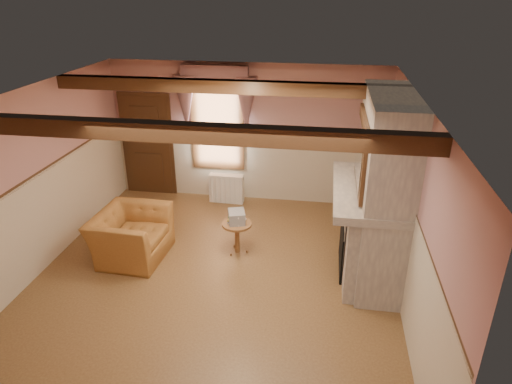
% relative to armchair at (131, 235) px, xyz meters
% --- Properties ---
extents(floor, '(5.50, 6.00, 0.01)m').
position_rel_armchair_xyz_m(floor, '(1.48, -0.41, -0.39)').
color(floor, brown).
rests_on(floor, ground).
extents(ceiling, '(5.50, 6.00, 0.01)m').
position_rel_armchair_xyz_m(ceiling, '(1.48, -0.41, 2.41)').
color(ceiling, silver).
rests_on(ceiling, wall_back).
extents(wall_back, '(5.50, 0.02, 2.80)m').
position_rel_armchair_xyz_m(wall_back, '(1.48, 2.59, 1.01)').
color(wall_back, tan).
rests_on(wall_back, floor).
extents(wall_front, '(5.50, 0.02, 2.80)m').
position_rel_armchair_xyz_m(wall_front, '(1.48, -3.41, 1.01)').
color(wall_front, tan).
rests_on(wall_front, floor).
extents(wall_left, '(0.02, 6.00, 2.80)m').
position_rel_armchair_xyz_m(wall_left, '(-1.27, -0.41, 1.01)').
color(wall_left, tan).
rests_on(wall_left, floor).
extents(wall_right, '(0.02, 6.00, 2.80)m').
position_rel_armchair_xyz_m(wall_right, '(4.23, -0.41, 1.01)').
color(wall_right, tan).
rests_on(wall_right, floor).
extents(wainscot, '(5.50, 6.00, 1.50)m').
position_rel_armchair_xyz_m(wainscot, '(1.48, -0.41, 0.36)').
color(wainscot, beige).
rests_on(wainscot, floor).
extents(chair_rail, '(5.50, 6.00, 0.08)m').
position_rel_armchair_xyz_m(chair_rail, '(1.48, -0.41, 1.11)').
color(chair_rail, black).
rests_on(chair_rail, wainscot).
extents(firebox, '(0.20, 0.95, 0.90)m').
position_rel_armchair_xyz_m(firebox, '(3.48, 0.19, 0.06)').
color(firebox, black).
rests_on(firebox, floor).
extents(armchair, '(1.11, 1.26, 0.79)m').
position_rel_armchair_xyz_m(armchair, '(0.00, 0.00, 0.00)').
color(armchair, '#9E662D').
rests_on(armchair, floor).
extents(side_table, '(0.49, 0.49, 0.55)m').
position_rel_armchair_xyz_m(side_table, '(1.69, 0.39, -0.12)').
color(side_table, brown).
rests_on(side_table, floor).
extents(book_stack, '(0.34, 0.38, 0.20)m').
position_rel_armchair_xyz_m(book_stack, '(1.68, 0.42, 0.26)').
color(book_stack, '#B7AD8C').
rests_on(book_stack, side_table).
extents(radiator, '(0.71, 0.20, 0.60)m').
position_rel_armchair_xyz_m(radiator, '(1.10, 2.29, -0.09)').
color(radiator, white).
rests_on(radiator, floor).
extents(bowl, '(0.32, 0.32, 0.08)m').
position_rel_armchair_xyz_m(bowl, '(3.73, 0.21, 1.07)').
color(bowl, brown).
rests_on(bowl, mantel).
extents(mantel_clock, '(0.14, 0.24, 0.20)m').
position_rel_armchair_xyz_m(mantel_clock, '(3.73, 0.81, 1.13)').
color(mantel_clock, black).
rests_on(mantel_clock, mantel).
extents(oil_lamp, '(0.11, 0.11, 0.28)m').
position_rel_armchair_xyz_m(oil_lamp, '(3.73, 0.49, 1.17)').
color(oil_lamp, '#B48E32').
rests_on(oil_lamp, mantel).
extents(candle_red, '(0.06, 0.06, 0.16)m').
position_rel_armchair_xyz_m(candle_red, '(3.73, -0.24, 1.11)').
color(candle_red, '#B02C15').
rests_on(candle_red, mantel).
extents(jar_yellow, '(0.06, 0.06, 0.12)m').
position_rel_armchair_xyz_m(jar_yellow, '(3.73, -0.19, 1.09)').
color(jar_yellow, gold).
rests_on(jar_yellow, mantel).
extents(fireplace, '(0.85, 2.00, 2.80)m').
position_rel_armchair_xyz_m(fireplace, '(3.91, 0.19, 1.01)').
color(fireplace, gray).
rests_on(fireplace, floor).
extents(mantel, '(1.05, 2.05, 0.12)m').
position_rel_armchair_xyz_m(mantel, '(3.73, 0.19, 0.97)').
color(mantel, gray).
rests_on(mantel, fireplace).
extents(overmantel_mirror, '(0.06, 1.44, 1.04)m').
position_rel_armchair_xyz_m(overmantel_mirror, '(3.54, 0.19, 1.58)').
color(overmantel_mirror, silver).
rests_on(overmantel_mirror, fireplace).
extents(door, '(1.10, 0.10, 2.10)m').
position_rel_armchair_xyz_m(door, '(-0.62, 2.53, 0.66)').
color(door, black).
rests_on(door, floor).
extents(window, '(1.06, 0.08, 2.02)m').
position_rel_armchair_xyz_m(window, '(0.88, 2.56, 1.26)').
color(window, white).
rests_on(window, wall_back).
extents(window_drapes, '(1.30, 0.14, 1.40)m').
position_rel_armchair_xyz_m(window_drapes, '(0.88, 2.47, 1.86)').
color(window_drapes, gray).
rests_on(window_drapes, wall_back).
extents(ceiling_beam_front, '(5.50, 0.18, 0.20)m').
position_rel_armchair_xyz_m(ceiling_beam_front, '(1.48, -1.61, 2.31)').
color(ceiling_beam_front, black).
rests_on(ceiling_beam_front, ceiling).
extents(ceiling_beam_back, '(5.50, 0.18, 0.20)m').
position_rel_armchair_xyz_m(ceiling_beam_back, '(1.48, 0.79, 2.31)').
color(ceiling_beam_back, black).
rests_on(ceiling_beam_back, ceiling).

